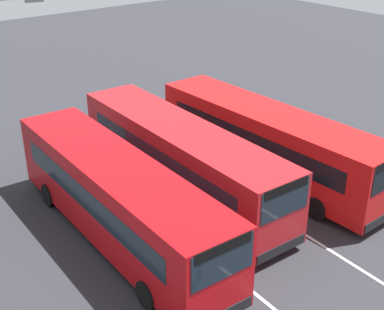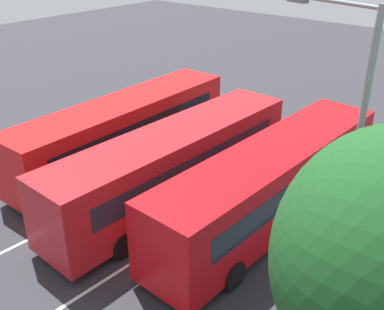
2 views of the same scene
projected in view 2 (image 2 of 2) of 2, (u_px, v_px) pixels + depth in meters
ground_plane at (183, 193)px, 18.82m from camera, size 79.53×79.53×0.00m
bus_far_left at (272, 182)px, 16.30m from camera, size 11.58×2.83×3.02m
bus_center_left at (175, 163)px, 17.59m from camera, size 11.57×2.81×3.02m
bus_center_right at (125, 129)px, 20.54m from camera, size 11.55×2.71×3.02m
pedestrian at (344, 129)px, 22.44m from camera, size 0.45×0.45×1.62m
street_lamp at (346, 154)px, 11.20m from camera, size 0.88×2.65×8.42m
lane_stripe_outer_left at (218, 208)px, 17.77m from camera, size 17.34×0.95×0.01m
lane_stripe_inner_left at (151, 179)px, 19.86m from camera, size 17.34×0.95×0.01m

